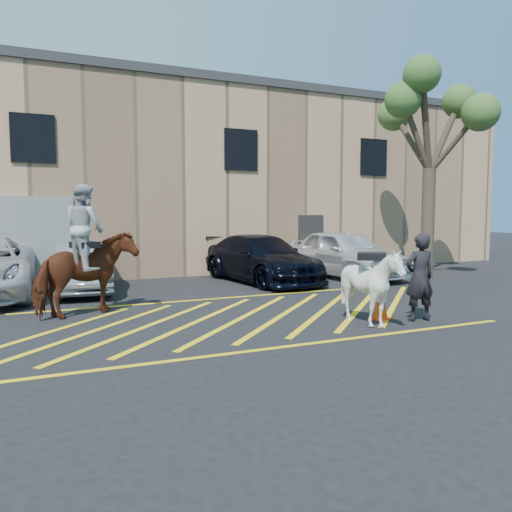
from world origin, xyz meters
name	(u,v)px	position (x,y,z in m)	size (l,w,h in m)	color
ground	(237,315)	(0.00, 0.00, 0.00)	(90.00, 90.00, 0.00)	black
car_silver_sedan	(85,268)	(-2.78, 4.93, 0.69)	(1.47, 4.20, 1.38)	#9498A2
car_blue_suv	(261,259)	(2.80, 4.74, 0.77)	(2.16, 5.32, 1.54)	black
car_white_suv	(344,253)	(5.91, 4.47, 0.86)	(2.02, 5.03, 1.71)	white
handler	(420,277)	(3.33, -2.10, 0.93)	(0.68, 0.45, 1.87)	black
warehouse	(133,181)	(-0.01, 11.99, 3.65)	(32.42, 10.20, 7.30)	tan
hatching_zone	(242,318)	(0.00, -0.30, 0.01)	(12.60, 5.12, 0.01)	yellow
mounted_bay	(86,263)	(-3.08, 1.35, 1.18)	(2.43, 1.85, 2.93)	#572314
saddled_white	(371,287)	(2.09, -2.08, 0.80)	(1.90, 1.93, 1.59)	silver
traffic_cone	(381,303)	(2.65, -1.68, 0.37)	(0.45, 0.45, 0.73)	#FA370A
tree	(431,112)	(8.36, 3.06, 5.69)	(3.99, 4.37, 7.31)	#4D3E2E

